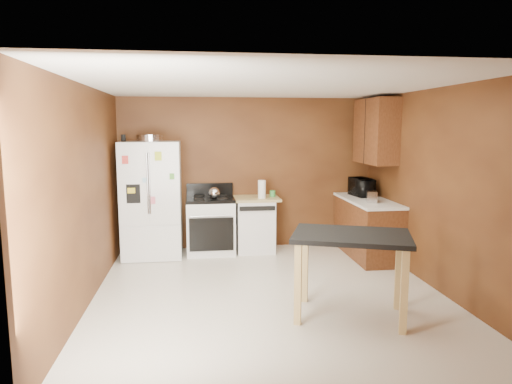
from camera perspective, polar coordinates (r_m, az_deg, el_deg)
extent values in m
plane|color=beige|center=(5.73, 1.58, -12.52)|extent=(4.50, 4.50, 0.00)
plane|color=white|center=(5.38, 1.68, 13.24)|extent=(4.50, 4.50, 0.00)
plane|color=brown|center=(7.63, -1.03, 2.35)|extent=(4.20, 0.00, 4.20)
plane|color=brown|center=(3.25, 7.90, -5.68)|extent=(4.20, 0.00, 4.20)
plane|color=brown|center=(5.49, -20.55, -0.45)|extent=(0.00, 4.50, 4.50)
plane|color=brown|center=(6.11, 21.48, 0.32)|extent=(0.00, 4.50, 4.50)
cylinder|color=silver|center=(7.23, -13.11, 6.60)|extent=(0.42, 0.42, 0.10)
cylinder|color=black|center=(7.19, -16.26, 6.49)|extent=(0.07, 0.07, 0.11)
sphere|color=silver|center=(7.18, -5.24, -0.13)|extent=(0.18, 0.18, 0.18)
cylinder|color=white|center=(7.27, 0.74, 0.34)|extent=(0.13, 0.13, 0.29)
cylinder|color=green|center=(7.45, 2.08, -0.20)|extent=(0.10, 0.10, 0.10)
cube|color=silver|center=(7.05, 14.27, -0.55)|extent=(0.21, 0.27, 0.17)
imported|color=black|center=(7.65, 13.07, 0.51)|extent=(0.39, 0.52, 0.27)
cube|color=white|center=(7.29, -12.89, -0.91)|extent=(0.90, 0.75, 1.80)
cube|color=white|center=(6.90, -15.12, 0.86)|extent=(0.43, 0.02, 1.20)
cube|color=white|center=(6.85, -11.39, 0.93)|extent=(0.43, 0.02, 1.20)
cube|color=white|center=(7.04, -13.02, -6.39)|extent=(0.88, 0.02, 0.54)
cube|color=black|center=(6.91, -15.09, -0.22)|extent=(0.20, 0.01, 0.28)
cylinder|color=silver|center=(6.84, -13.41, 1.03)|extent=(0.02, 0.02, 0.90)
cylinder|color=silver|center=(6.84, -13.16, 1.04)|extent=(0.02, 0.02, 0.90)
cube|color=red|center=(6.85, -16.05, 3.89)|extent=(0.09, 0.00, 0.12)
cube|color=#D0E730|center=(6.79, -12.13, 4.41)|extent=(0.10, 0.00, 0.13)
cube|color=#519F38|center=(6.81, -10.46, 1.93)|extent=(0.07, 0.00, 0.09)
cube|color=yellow|center=(6.89, -15.33, 0.17)|extent=(0.11, 0.00, 0.08)
cube|color=#E5657D|center=(6.87, -12.80, -1.02)|extent=(0.08, 0.00, 0.11)
cube|color=#A4DBF7|center=(6.84, -13.72, 1.44)|extent=(0.07, 0.00, 0.07)
cube|color=white|center=(7.40, -5.68, -4.36)|extent=(0.76, 0.65, 0.85)
cube|color=black|center=(7.31, -5.73, -0.91)|extent=(0.76, 0.65, 0.05)
cube|color=black|center=(7.58, -5.81, 0.37)|extent=(0.76, 0.06, 0.20)
cube|color=black|center=(7.08, -5.59, -5.30)|extent=(0.68, 0.02, 0.52)
cylinder|color=silver|center=(7.01, -5.62, -3.01)|extent=(0.62, 0.02, 0.02)
cylinder|color=black|center=(7.46, -7.15, -0.52)|extent=(0.17, 0.17, 0.02)
cylinder|color=black|center=(7.47, -4.39, -0.47)|extent=(0.17, 0.17, 0.02)
cylinder|color=black|center=(7.15, -7.13, -0.90)|extent=(0.17, 0.17, 0.02)
cylinder|color=black|center=(7.16, -4.25, -0.85)|extent=(0.17, 0.17, 0.02)
cube|color=white|center=(7.48, -0.15, -4.18)|extent=(0.60, 0.60, 0.85)
cube|color=black|center=(7.11, 0.17, -2.08)|extent=(0.56, 0.02, 0.07)
cube|color=tan|center=(7.39, -0.15, -0.81)|extent=(0.78, 0.62, 0.04)
cube|color=brown|center=(7.42, 13.70, -4.48)|extent=(0.60, 1.55, 0.86)
cube|color=white|center=(7.33, 13.82, -1.04)|extent=(0.63, 1.58, 0.04)
cube|color=brown|center=(7.38, 14.73, 7.33)|extent=(0.35, 1.05, 1.00)
cube|color=black|center=(7.32, 13.43, 7.37)|extent=(0.01, 0.01, 1.00)
cube|color=black|center=(4.92, 11.85, -5.40)|extent=(1.41, 1.17, 0.05)
cube|color=tan|center=(5.37, 6.13, -9.10)|extent=(0.09, 0.09, 0.87)
cube|color=tan|center=(5.37, 17.38, -9.45)|extent=(0.09, 0.09, 0.87)
cube|color=tan|center=(4.77, 5.26, -11.35)|extent=(0.09, 0.09, 0.87)
cube|color=tan|center=(4.76, 18.04, -11.75)|extent=(0.09, 0.09, 0.87)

